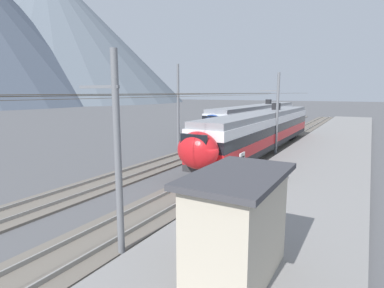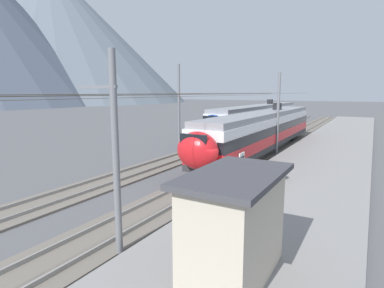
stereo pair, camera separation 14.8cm
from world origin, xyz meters
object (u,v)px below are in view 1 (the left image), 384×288
Objects in this scene: potted_plant_by_shelter at (281,172)px; platform_shelter at (238,225)px; platform_sign at (242,162)px; potted_plant_platform_edge at (257,178)px; train_near_platform at (263,129)px; catenary_mast_mid at (276,113)px; catenary_mast_west at (115,151)px; train_far_track at (258,116)px; handbag_beside_passenger at (223,206)px; catenary_mast_far_side at (180,107)px; handbag_near_sign at (233,186)px; passenger_walking at (213,195)px.

platform_shelter is (-10.85, -1.44, 1.09)m from potted_plant_by_shelter.
potted_plant_platform_edge is (0.68, -0.68, -0.99)m from platform_sign.
catenary_mast_mid is (-0.68, -1.34, 1.64)m from train_near_platform.
potted_plant_platform_edge is at bearing -44.90° from platform_sign.
potted_plant_platform_edge is at bearing -12.81° from catenary_mast_west.
catenary_mast_west reaches higher than platform_shelter.
train_near_platform is 16.10m from train_far_track.
catenary_mast_west reaches higher than potted_plant_by_shelter.
platform_shelter is at bearing -151.77° from handbag_beside_passenger.
catenary_mast_far_side reaches higher than potted_plant_platform_edge.
catenary_mast_mid is 9.06m from catenary_mast_far_side.
catenary_mast_mid reaches higher than platform_shelter.
platform_shelter is (-17.87, -13.11, -2.34)m from catenary_mast_far_side.
handbag_near_sign is (-10.06, -9.75, -3.80)m from catenary_mast_far_side.
train_far_track is (15.17, 5.41, 0.01)m from train_near_platform.
potted_plant_platform_edge is (-9.12, -10.86, -3.43)m from catenary_mast_far_side.
platform_sign is at bearing -163.67° from train_far_track.
train_far_track is 37.45m from platform_shelter.
passenger_walking is 1.92× the size of potted_plant_platform_edge.
handbag_near_sign is at bearing 147.90° from potted_plant_by_shelter.
platform_sign is at bearing -9.34° from catenary_mast_west.
catenary_mast_far_side is at bearing 36.26° from platform_shelter.
potted_plant_by_shelter is at bearing -20.88° from potted_plant_platform_edge.
catenary_mast_mid is (-15.85, -6.75, 1.63)m from train_far_track.
train_near_platform is at bearing 11.11° from handbag_beside_passenger.
catenary_mast_far_side is (-17.91, 2.06, 2.05)m from train_far_track.
handbag_beside_passenger is (-15.94, -3.13, -1.72)m from train_near_platform.
train_near_platform is at bearing 63.08° from catenary_mast_mid.
passenger_walking is 4.25m from handbag_near_sign.
train_far_track is 84.13× the size of handbag_near_sign.
catenary_mast_far_side is at bearing 46.09° from platform_sign.
catenary_mast_far_side is at bearing 103.17° from catenary_mast_mid.
potted_plant_platform_edge is (4.08, -0.27, 0.35)m from handbag_beside_passenger.
catenary_mast_far_side reaches higher than platform_shelter.
handbag_beside_passenger is at bearing -4.82° from passenger_walking.
catenary_mast_far_side is at bearing 110.17° from train_near_platform.
catenary_mast_far_side is at bearing 49.99° from potted_plant_platform_edge.
potted_plant_platform_edge is (5.05, -0.35, -0.45)m from passenger_walking.
platform_shelter is at bearing -156.76° from handbag_near_sign.
train_near_platform is at bearing -160.38° from train_far_track.
handbag_near_sign is 0.09× the size of platform_shelter.
handbag_beside_passenger is (4.96, -1.79, -3.23)m from catenary_mast_west.
catenary_mast_west is at bearing 173.33° from handbag_near_sign.
passenger_walking reaches higher than potted_plant_platform_edge.
platform_sign is 1.45m from handbag_near_sign.
train_near_platform is 0.58× the size of catenary_mast_mid.
platform_sign is at bearing 7.00° from handbag_beside_passenger.
handbag_near_sign is (8.09, -0.95, -3.25)m from catenary_mast_west.
train_far_track is 7.94× the size of platform_shelter.
catenary_mast_far_side is 52.34× the size of potted_plant_platform_edge.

